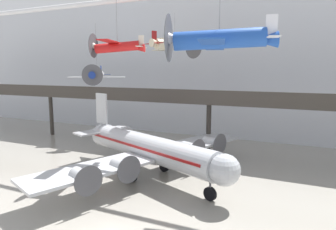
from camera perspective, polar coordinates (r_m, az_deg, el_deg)
hangar_back_wall at (r=54.18m, az=11.56°, el=8.93°), size 140.00×3.00×24.86m
mezzanine_walkway at (r=42.08m, az=7.46°, el=2.65°), size 110.00×3.20×9.30m
airliner_silver_main at (r=34.02m, az=-4.06°, el=-6.26°), size 23.34×27.34×8.88m
suspended_plane_blue_trainer at (r=22.57m, az=9.74°, el=13.96°), size 8.33×10.00×7.14m
suspended_plane_white_twin at (r=52.25m, az=-13.35°, el=7.44°), size 9.10×7.99×10.05m
suspended_plane_cream_biplane at (r=42.58m, az=1.31°, el=13.30°), size 9.39×8.29×6.07m
suspended_plane_red_highwing at (r=33.57m, az=-9.64°, el=12.73°), size 6.18×7.40×6.39m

